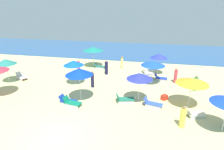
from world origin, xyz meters
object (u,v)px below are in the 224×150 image
object	(u,v)px
lounge_chair_7_1	(148,70)
cooler_box_0	(164,97)
umbrella_5	(192,81)
lounge_chair_8_1	(152,104)
lounge_chair_2_0	(160,78)
beachgoer_2	(79,66)
lounge_chair_3_0	(72,102)
umbrella_2	(153,63)
lounge_chair_9_0	(21,77)
lounge_chair_7_0	(147,73)
beachgoer_5	(196,84)
umbrella_4	(93,49)
lounge_chair_8_0	(124,99)
umbrella_9	(5,62)
lounge_chair_5_0	(195,114)
lounge_chair_3_1	(67,101)
beachgoer_6	(106,68)
lounge_chair_4_0	(99,66)
beachgoer_1	(122,63)
umbrella_0	(73,63)
umbrella_8	(140,76)
beachgoer_4	(183,117)
umbrella_7	(159,56)
beachgoer_3	(92,80)
beachgoer_0	(176,76)
umbrella_3	(79,72)

from	to	relation	value
lounge_chair_7_1	cooler_box_0	xyz separation A→B (m)	(1.53, -6.53, -0.04)
umbrella_5	lounge_chair_8_1	xyz separation A→B (m)	(-2.72, -0.54, -1.89)
lounge_chair_2_0	beachgoer_2	size ratio (longest dim) A/B	0.93
beachgoer_2	lounge_chair_3_0	bearing A→B (deg)	91.13
umbrella_2	lounge_chair_9_0	distance (m)	13.75
lounge_chair_7_0	beachgoer_5	distance (m)	5.39
lounge_chair_2_0	lounge_chair_7_1	distance (m)	2.57
umbrella_4	lounge_chair_8_0	size ratio (longest dim) A/B	1.62
umbrella_5	cooler_box_0	world-z (taller)	umbrella_5
umbrella_9	beachgoer_2	bearing A→B (deg)	36.99
umbrella_2	lounge_chair_7_0	size ratio (longest dim) A/B	1.68
lounge_chair_8_0	beachgoer_2	size ratio (longest dim) A/B	1.06
lounge_chair_5_0	beachgoer_2	bearing A→B (deg)	41.66
lounge_chair_3_1	beachgoer_6	world-z (taller)	beachgoer_6
lounge_chair_5_0	lounge_chair_2_0	bearing A→B (deg)	2.00
beachgoer_2	beachgoer_6	world-z (taller)	beachgoer_6
umbrella_4	lounge_chair_4_0	distance (m)	2.30
lounge_chair_4_0	beachgoer_1	distance (m)	2.86
umbrella_0	umbrella_8	xyz separation A→B (m)	(6.38, -2.25, -0.00)
lounge_chair_3_0	umbrella_5	distance (m)	9.23
umbrella_2	lounge_chair_9_0	size ratio (longest dim) A/B	1.51
beachgoer_2	beachgoer_4	xyz separation A→B (m)	(10.33, -8.63, 0.02)
lounge_chair_3_1	umbrella_7	size ratio (longest dim) A/B	0.60
lounge_chair_8_1	beachgoer_3	xyz separation A→B (m)	(-5.62, 2.61, 0.50)
lounge_chair_3_0	lounge_chair_4_0	xyz separation A→B (m)	(-0.34, 9.33, -0.02)
lounge_chair_3_1	lounge_chair_7_1	xyz separation A→B (m)	(6.07, 8.73, 0.01)
lounge_chair_9_0	cooler_box_0	size ratio (longest dim) A/B	3.27
umbrella_4	lounge_chair_3_0	bearing A→B (deg)	-83.06
lounge_chair_3_0	beachgoer_3	bearing A→B (deg)	0.31
umbrella_7	lounge_chair_7_1	size ratio (longest dim) A/B	1.52
beachgoer_6	cooler_box_0	world-z (taller)	beachgoer_6
lounge_chair_8_0	umbrella_9	distance (m)	12.34
beachgoer_4	lounge_chair_8_0	bearing A→B (deg)	112.74
umbrella_9	beachgoer_0	bearing A→B (deg)	11.23
lounge_chair_2_0	lounge_chair_9_0	bearing A→B (deg)	107.12
beachgoer_6	umbrella_3	bearing A→B (deg)	128.91
lounge_chair_7_0	beachgoer_1	bearing A→B (deg)	37.91
umbrella_9	beachgoer_3	distance (m)	8.80
umbrella_7	beachgoer_6	bearing A→B (deg)	-168.99
umbrella_0	umbrella_4	size ratio (longest dim) A/B	0.96
lounge_chair_2_0	lounge_chair_4_0	distance (m)	7.74
cooler_box_0	beachgoer_2	bearing A→B (deg)	-76.16
lounge_chair_5_0	umbrella_9	bearing A→B (deg)	64.59
umbrella_0	lounge_chair_8_1	world-z (taller)	umbrella_0
umbrella_7	lounge_chair_7_1	bearing A→B (deg)	158.53
lounge_chair_8_1	beachgoer_5	distance (m)	5.36
beachgoer_4	umbrella_5	bearing A→B (deg)	37.25
lounge_chair_7_0	umbrella_9	xyz separation A→B (m)	(-13.70, -4.83, 1.93)
lounge_chair_2_0	lounge_chair_8_1	distance (m)	5.77
umbrella_7	lounge_chair_7_0	distance (m)	2.29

